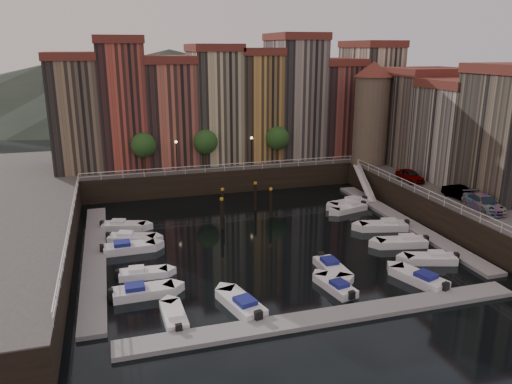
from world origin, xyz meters
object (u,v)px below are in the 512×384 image
object	(u,v)px
corner_tower	(371,112)
boat_left_2	(128,248)
car_c	(484,204)
gangway	(364,181)
mooring_pilings	(243,204)
car_a	(410,176)
car_b	(460,194)
boat_left_1	(142,273)
boat_left_0	(142,292)

from	to	relation	value
corner_tower	boat_left_2	size ratio (longest dim) A/B	2.73
car_c	corner_tower	bearing A→B (deg)	97.70
boat_left_2	corner_tower	bearing A→B (deg)	22.68
gangway	boat_left_2	size ratio (longest dim) A/B	1.64
mooring_pilings	car_c	size ratio (longest dim) A/B	1.23
car_a	car_c	world-z (taller)	car_c
corner_tower	car_a	xyz separation A→B (m)	(0.05, -10.07, -6.47)
mooring_pilings	car_b	bearing A→B (deg)	-22.76
boat_left_2	car_b	xyz separation A→B (m)	(34.26, -2.88, 3.28)
car_b	boat_left_1	bearing A→B (deg)	179.17
gangway	boat_left_0	xyz separation A→B (m)	(-29.68, -19.78, -1.53)
corner_tower	car_b	xyz separation A→B (m)	(1.06, -17.84, -6.52)
corner_tower	car_b	size ratio (longest dim) A/B	3.40
boat_left_2	car_a	distance (m)	33.76
boat_left_1	boat_left_2	xyz separation A→B (m)	(-0.87, 5.88, 0.06)
gangway	mooring_pilings	bearing A→B (deg)	-165.89
boat_left_2	gangway	bearing A→B (deg)	17.47
gangway	car_a	size ratio (longest dim) A/B	1.95
boat_left_1	boat_left_2	bearing A→B (deg)	102.13
gangway	boat_left_2	bearing A→B (deg)	-160.96
car_c	boat_left_1	bearing A→B (deg)	-175.86
boat_left_0	car_b	size ratio (longest dim) A/B	1.22
boat_left_0	mooring_pilings	bearing A→B (deg)	49.98
mooring_pilings	car_c	bearing A→B (deg)	-31.68
gangway	car_c	size ratio (longest dim) A/B	1.58
corner_tower	mooring_pilings	xyz separation A→B (m)	(-20.30, -8.88, -8.54)
corner_tower	boat_left_2	distance (m)	37.70
car_a	car_c	bearing A→B (deg)	-87.42
boat_left_0	car_c	bearing A→B (deg)	2.74
boat_left_1	car_a	bearing A→B (deg)	22.08
corner_tower	boat_left_2	bearing A→B (deg)	-155.75
mooring_pilings	car_b	xyz separation A→B (m)	(21.36, -8.96, 2.02)
corner_tower	gangway	xyz separation A→B (m)	(-2.90, -4.50, -8.28)
mooring_pilings	car_c	world-z (taller)	car_c
boat_left_2	car_c	world-z (taller)	car_c
gangway	boat_left_1	bearing A→B (deg)	-150.96
boat_left_1	boat_left_2	world-z (taller)	boat_left_2
mooring_pilings	car_c	distance (m)	24.77
boat_left_2	boat_left_0	bearing A→B (deg)	-87.80
mooring_pilings	boat_left_0	size ratio (longest dim) A/B	1.31
mooring_pilings	car_b	size ratio (longest dim) A/B	1.59
corner_tower	boat_left_0	distance (m)	41.80
boat_left_0	boat_left_2	xyz separation A→B (m)	(-0.61, 9.32, 0.01)
gangway	car_a	distance (m)	6.56
mooring_pilings	boat_left_0	world-z (taller)	mooring_pilings
mooring_pilings	gangway	bearing A→B (deg)	14.11
corner_tower	car_c	size ratio (longest dim) A/B	2.62
corner_tower	car_c	distance (m)	22.77
boat_left_0	car_b	xyz separation A→B (m)	(33.64, 6.44, 3.29)
mooring_pilings	boat_left_2	bearing A→B (deg)	-154.75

